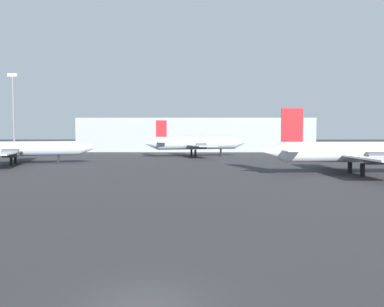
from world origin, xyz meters
name	(u,v)px	position (x,y,z in m)	size (l,w,h in m)	color
ground_plane	(143,307)	(0.00, 0.00, 0.00)	(600.00, 600.00, 0.00)	#2D2D30
airplane_on_taxiway	(362,152)	(24.92, 39.10, 3.16)	(28.54, 22.85, 9.24)	white
airplane_distant	(17,149)	(-31.13, 54.82, 2.93)	(26.84, 26.55, 10.02)	#B2BCCC
airplane_far_left	(196,143)	(1.92, 77.05, 3.33)	(25.88, 22.14, 8.78)	#B2BCCC
light_mast_left	(13,110)	(-45.42, 82.38, 11.81)	(2.40, 0.50, 21.07)	slate
terminal_building	(195,135)	(1.67, 111.46, 5.16)	(72.21, 27.68, 10.33)	#999EA3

